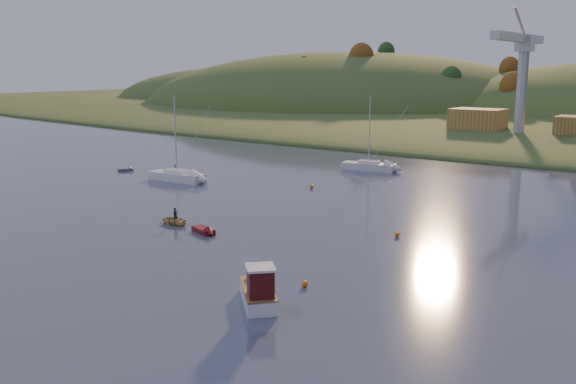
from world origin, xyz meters
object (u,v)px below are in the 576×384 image
Objects in this scene: fishing_boat at (257,288)px; red_tender at (207,232)px; grey_dinghy at (128,170)px; sailboat_near at (369,166)px; sailboat_far at (177,176)px; canoe at (176,221)px.

fishing_boat is 1.67× the size of red_tender.
red_tender reaches higher than grey_dinghy.
fishing_boat reaches higher than red_tender.
sailboat_near is 30.59m from sailboat_far.
sailboat_far reaches higher than red_tender.
sailboat_near is at bearing 7.06° from canoe.
sailboat_near is at bearing 49.93° from sailboat_far.
red_tender is at bearing -43.48° from sailboat_far.
sailboat_far is 13.08m from grey_dinghy.
red_tender reaches higher than canoe.
fishing_boat is 19.28m from red_tender.
sailboat_far reaches higher than fishing_boat.
sailboat_near is 3.40× the size of canoe.
fishing_boat is at bearing -88.52° from grey_dinghy.
canoe is 5.55m from red_tender.
sailboat_far is 3.32× the size of red_tender.
red_tender is at bearing -95.47° from canoe.
fishing_boat reaches higher than grey_dinghy.
red_tender is (-15.68, 11.21, -0.68)m from fishing_boat.
grey_dinghy is (-30.47, -23.26, -0.56)m from sailboat_near.
sailboat_far is (-40.15, 30.58, -0.15)m from fishing_boat.
red_tender is (6.94, -44.45, -0.51)m from sailboat_near.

